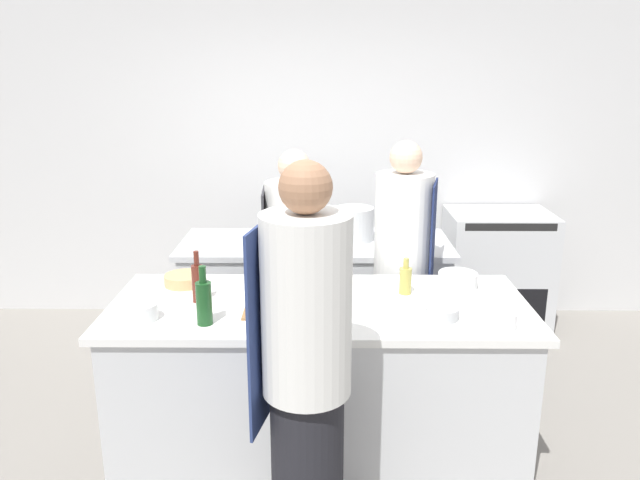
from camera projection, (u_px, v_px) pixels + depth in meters
ground_plane at (320, 450)px, 3.57m from camera, size 16.00×16.00×0.00m
wall_back at (322, 153)px, 5.23m from camera, size 8.00×0.06×2.80m
prep_counter at (319, 379)px, 3.45m from camera, size 2.23×0.92×0.90m
pass_counter at (316, 300)px, 4.58m from camera, size 1.93×0.75×0.90m
oven_range at (496, 270)px, 5.13m from camera, size 0.82×0.62×0.98m
chef_at_prep_near at (306, 374)px, 2.58m from camera, size 0.41×0.40×1.79m
chef_at_stove at (402, 271)px, 4.02m from camera, size 0.41×0.39×1.68m
chef_at_pass_far at (295, 281)px, 3.89m from camera, size 0.38×0.36×1.64m
bottle_olive_oil at (204, 301)px, 3.03m from camera, size 0.08×0.08×0.30m
bottle_vinegar at (198, 282)px, 3.31m from camera, size 0.06×0.06×0.28m
bottle_wine at (405, 280)px, 3.44m from camera, size 0.07×0.07×0.21m
bowl_mixing_large at (140, 311)px, 3.10m from camera, size 0.18×0.18×0.08m
bowl_prep_small at (184, 280)px, 3.59m from camera, size 0.23×0.23×0.06m
bowl_ceramic_blue at (458, 280)px, 3.54m from camera, size 0.22×0.22×0.09m
bowl_wooden_salad at (442, 313)px, 3.12m from camera, size 0.17×0.17×0.06m
cup at (509, 322)px, 2.98m from camera, size 0.08×0.08×0.08m
cutting_board at (275, 312)px, 3.19m from camera, size 0.33×0.21×0.01m
stockpot at (354, 224)px, 4.48m from camera, size 0.28×0.28×0.24m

